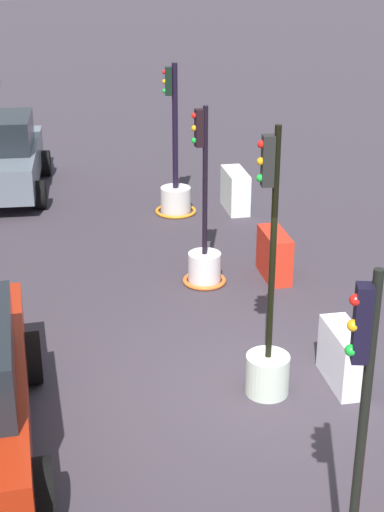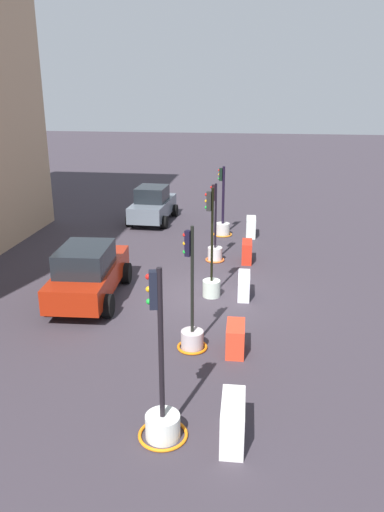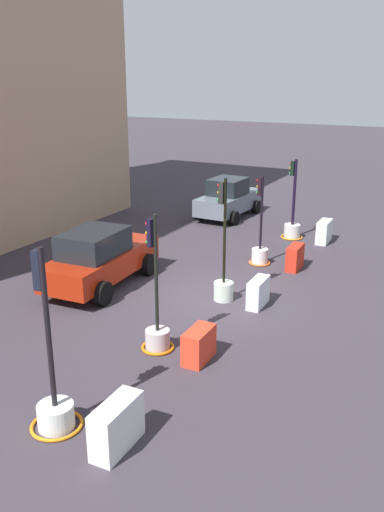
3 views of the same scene
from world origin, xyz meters
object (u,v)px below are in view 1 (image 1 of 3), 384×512
(traffic_light_4, at_px, (175,190))
(construction_barrier_2, at_px, (343,357))
(traffic_light_2, at_px, (268,349))
(car_grey_saloon, at_px, (2,157))
(construction_barrier_3, at_px, (274,255))
(traffic_light_3, at_px, (204,257))
(construction_barrier_4, at_px, (235,190))

(traffic_light_4, distance_m, construction_barrier_2, 7.20)
(traffic_light_2, xyz_separation_m, car_grey_saloon, (9.14, 3.91, 0.21))
(traffic_light_2, bearing_deg, traffic_light_4, 1.51)
(construction_barrier_3, distance_m, car_grey_saloon, 7.47)
(traffic_light_3, height_order, construction_barrier_2, traffic_light_3)
(traffic_light_2, height_order, construction_barrier_3, traffic_light_2)
(construction_barrier_2, relative_size, construction_barrier_3, 1.01)
(construction_barrier_3, bearing_deg, construction_barrier_2, -179.70)
(traffic_light_4, xyz_separation_m, construction_barrier_3, (-3.57, -1.24, -0.10))
(traffic_light_3, relative_size, construction_barrier_3, 3.09)
(construction_barrier_2, bearing_deg, construction_barrier_4, -0.43)
(traffic_light_3, relative_size, traffic_light_4, 0.97)
(traffic_light_4, distance_m, car_grey_saloon, 4.24)
(construction_barrier_2, distance_m, construction_barrier_3, 3.52)
(construction_barrier_4, distance_m, car_grey_saloon, 5.44)
(traffic_light_3, bearing_deg, traffic_light_4, -0.31)
(car_grey_saloon, bearing_deg, construction_barrier_3, -138.27)
(traffic_light_4, bearing_deg, car_grey_saloon, 61.86)
(traffic_light_2, relative_size, traffic_light_4, 1.13)
(traffic_light_4, bearing_deg, traffic_light_3, 179.69)
(construction_barrier_2, bearing_deg, traffic_light_3, 20.18)
(traffic_light_2, height_order, construction_barrier_2, traffic_light_2)
(construction_barrier_4, bearing_deg, construction_barrier_3, 178.84)
(traffic_light_4, relative_size, construction_barrier_3, 3.19)
(traffic_light_3, relative_size, construction_barrier_4, 2.88)
(construction_barrier_4, height_order, car_grey_saloon, car_grey_saloon)
(construction_barrier_2, xyz_separation_m, construction_barrier_3, (3.52, 0.02, 0.01))
(traffic_light_4, xyz_separation_m, car_grey_saloon, (1.99, 3.73, 0.35))
(construction_barrier_2, xyz_separation_m, construction_barrier_4, (7.08, -0.05, 0.03))
(traffic_light_4, bearing_deg, construction_barrier_3, -160.87)
(traffic_light_3, distance_m, car_grey_saloon, 6.73)
(traffic_light_2, xyz_separation_m, construction_barrier_3, (3.58, -1.05, -0.24))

